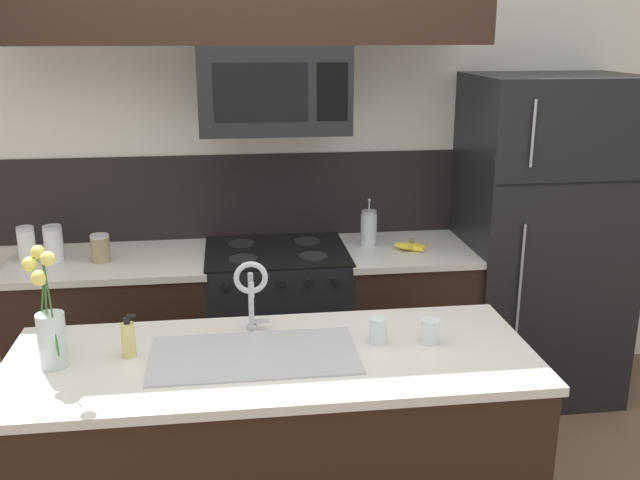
# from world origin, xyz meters

# --- Properties ---
(rear_partition) EXTENTS (5.20, 0.10, 2.60)m
(rear_partition) POSITION_xyz_m (0.30, 1.28, 1.30)
(rear_partition) COLOR silver
(rear_partition) RESTS_ON ground
(splash_band) EXTENTS (3.44, 0.01, 0.48)m
(splash_band) POSITION_xyz_m (0.00, 1.22, 1.15)
(splash_band) COLOR black
(splash_band) RESTS_ON rear_partition
(back_counter_left) EXTENTS (1.03, 0.65, 0.91)m
(back_counter_left) POSITION_xyz_m (-0.88, 0.90, 0.46)
(back_counter_left) COLOR black
(back_counter_left) RESTS_ON ground
(back_counter_right) EXTENTS (0.71, 0.65, 0.91)m
(back_counter_right) POSITION_xyz_m (0.72, 0.90, 0.46)
(back_counter_right) COLOR black
(back_counter_right) RESTS_ON ground
(stove_range) EXTENTS (0.76, 0.64, 0.93)m
(stove_range) POSITION_xyz_m (0.00, 0.90, 0.46)
(stove_range) COLOR black
(stove_range) RESTS_ON ground
(microwave) EXTENTS (0.74, 0.40, 0.43)m
(microwave) POSITION_xyz_m (0.00, 0.88, 1.78)
(microwave) COLOR black
(refrigerator) EXTENTS (0.87, 0.74, 1.83)m
(refrigerator) POSITION_xyz_m (1.50, 0.92, 0.92)
(refrigerator) COLOR black
(refrigerator) RESTS_ON ground
(storage_jar_tall) EXTENTS (0.09, 0.09, 0.19)m
(storage_jar_tall) POSITION_xyz_m (-1.28, 0.90, 1.00)
(storage_jar_tall) COLOR silver
(storage_jar_tall) RESTS_ON back_counter_left
(storage_jar_medium) EXTENTS (0.10, 0.10, 0.19)m
(storage_jar_medium) POSITION_xyz_m (-1.15, 0.91, 1.00)
(storage_jar_medium) COLOR silver
(storage_jar_medium) RESTS_ON back_counter_left
(storage_jar_short) EXTENTS (0.10, 0.10, 0.14)m
(storage_jar_short) POSITION_xyz_m (-0.91, 0.86, 0.98)
(storage_jar_short) COLOR #997F5B
(storage_jar_short) RESTS_ON back_counter_left
(banana_bunch) EXTENTS (0.19, 0.12, 0.07)m
(banana_bunch) POSITION_xyz_m (0.73, 0.84, 0.93)
(banana_bunch) COLOR yellow
(banana_bunch) RESTS_ON back_counter_right
(french_press) EXTENTS (0.09, 0.09, 0.27)m
(french_press) POSITION_xyz_m (0.52, 0.96, 1.01)
(french_press) COLOR silver
(french_press) RESTS_ON back_counter_right
(island_counter) EXTENTS (1.95, 0.76, 0.91)m
(island_counter) POSITION_xyz_m (-0.11, -0.35, 0.46)
(island_counter) COLOR black
(island_counter) RESTS_ON ground
(kitchen_sink) EXTENTS (0.76, 0.40, 0.16)m
(kitchen_sink) POSITION_xyz_m (-0.17, -0.35, 0.84)
(kitchen_sink) COLOR #ADAFB5
(kitchen_sink) RESTS_ON island_counter
(sink_faucet) EXTENTS (0.14, 0.14, 0.31)m
(sink_faucet) POSITION_xyz_m (-0.17, -0.15, 1.11)
(sink_faucet) COLOR #B7BABF
(sink_faucet) RESTS_ON island_counter
(dish_soap_bottle) EXTENTS (0.06, 0.05, 0.16)m
(dish_soap_bottle) POSITION_xyz_m (-0.63, -0.29, 0.98)
(dish_soap_bottle) COLOR #DBCC75
(dish_soap_bottle) RESTS_ON island_counter
(drinking_glass) EXTENTS (0.07, 0.07, 0.10)m
(drinking_glass) POSITION_xyz_m (0.30, -0.30, 0.96)
(drinking_glass) COLOR silver
(drinking_glass) RESTS_ON island_counter
(spare_glass) EXTENTS (0.07, 0.07, 0.10)m
(spare_glass) POSITION_xyz_m (0.50, -0.32, 0.96)
(spare_glass) COLOR silver
(spare_glass) RESTS_ON island_counter
(flower_vase) EXTENTS (0.14, 0.17, 0.44)m
(flower_vase) POSITION_xyz_m (-0.89, -0.34, 1.05)
(flower_vase) COLOR silver
(flower_vase) RESTS_ON island_counter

